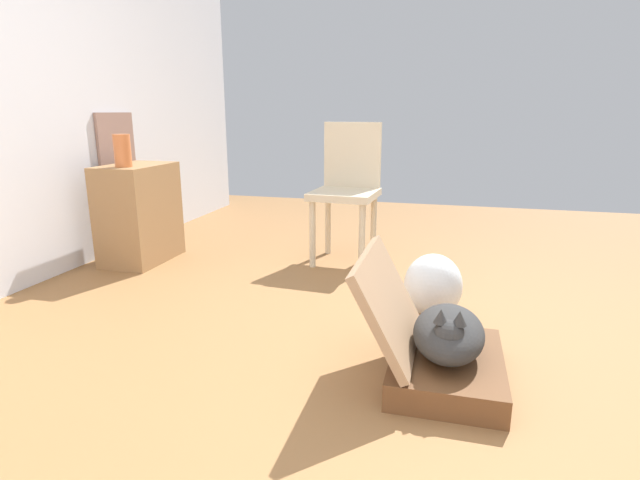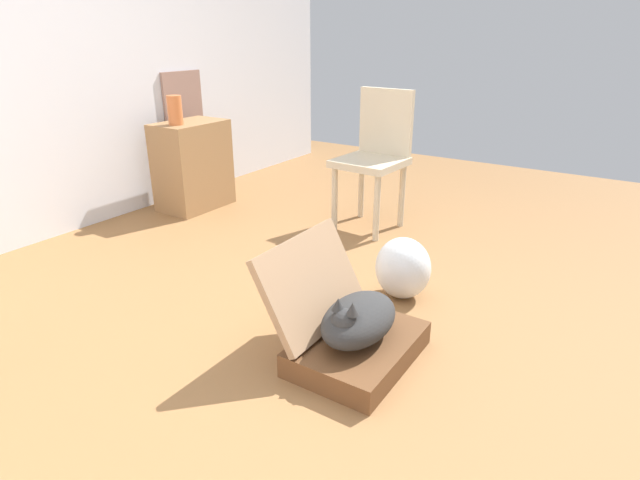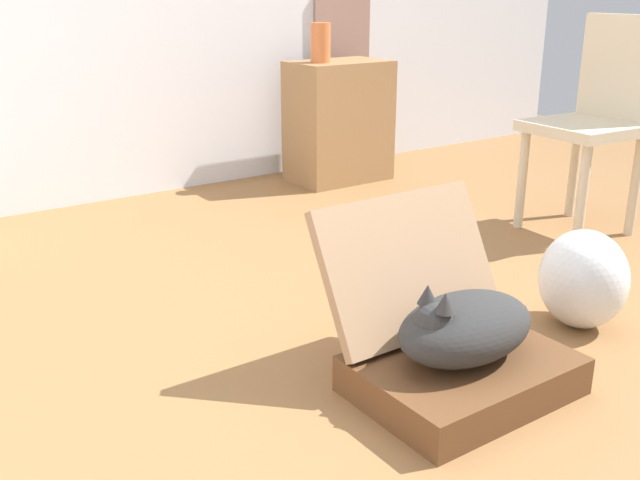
{
  "view_description": "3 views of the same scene",
  "coord_description": "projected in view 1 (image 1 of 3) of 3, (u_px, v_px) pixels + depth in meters",
  "views": [
    {
      "loc": [
        -2.1,
        -0.32,
        1.07
      ],
      "look_at": [
        -0.0,
        0.24,
        0.5
      ],
      "focal_mm": 27.82,
      "sensor_mm": 36.0,
      "label": 1
    },
    {
      "loc": [
        -1.92,
        -1.27,
        1.37
      ],
      "look_at": [
        0.07,
        0.03,
        0.4
      ],
      "focal_mm": 28.85,
      "sensor_mm": 36.0,
      "label": 2
    },
    {
      "loc": [
        -1.59,
        -1.65,
        1.12
      ],
      "look_at": [
        -0.25,
        0.3,
        0.29
      ],
      "focal_mm": 41.03,
      "sensor_mm": 36.0,
      "label": 3
    }
  ],
  "objects": [
    {
      "name": "plastic_bag_white",
      "position": [
        433.0,
        286.0,
        2.63
      ],
      "size": [
        0.28,
        0.31,
        0.34
      ],
      "primitive_type": "ellipsoid",
      "color": "silver",
      "rests_on": "ground"
    },
    {
      "name": "chair",
      "position": [
        347.0,
        186.0,
        3.56
      ],
      "size": [
        0.48,
        0.47,
        0.99
      ],
      "rotation": [
        0.0,
        0.0,
        -1.63
      ],
      "color": "beige",
      "rests_on": "ground"
    },
    {
      "name": "suitcase_base",
      "position": [
        446.0,
        367.0,
        2.03
      ],
      "size": [
        0.6,
        0.44,
        0.11
      ],
      "primitive_type": "cube",
      "color": "brown",
      "rests_on": "ground"
    },
    {
      "name": "suitcase_lid",
      "position": [
        388.0,
        302.0,
        2.02
      ],
      "size": [
        0.6,
        0.24,
        0.41
      ],
      "primitive_type": "cube",
      "rotation": [
        1.08,
        0.0,
        0.0
      ],
      "color": "#9B7756",
      "rests_on": "suitcase_base"
    },
    {
      "name": "vase_tall",
      "position": [
        122.0,
        151.0,
        3.33
      ],
      "size": [
        0.11,
        0.11,
        0.22
      ],
      "primitive_type": "cylinder",
      "color": "#CC6B38",
      "rests_on": "side_table"
    },
    {
      "name": "side_table",
      "position": [
        139.0,
        214.0,
        3.58
      ],
      "size": [
        0.57,
        0.37,
        0.7
      ],
      "primitive_type": "cube",
      "color": "olive",
      "rests_on": "ground"
    },
    {
      "name": "cat",
      "position": [
        449.0,
        333.0,
        1.98
      ],
      "size": [
        0.52,
        0.28,
        0.24
      ],
      "color": "#2D2D2D",
      "rests_on": "suitcase_base"
    },
    {
      "name": "ground_plane",
      "position": [
        369.0,
        348.0,
        2.31
      ],
      "size": [
        7.68,
        7.68,
        0.0
      ],
      "primitive_type": "plane",
      "color": "olive",
      "rests_on": "ground"
    }
  ]
}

